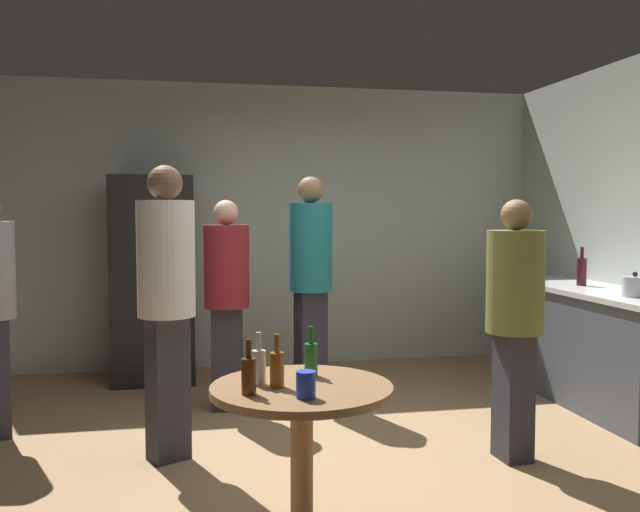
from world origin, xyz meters
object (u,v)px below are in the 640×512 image
person_in_teal_shirt (311,270)px  person_in_maroon_shirt (227,288)px  wine_bottle_on_counter (582,271)px  person_in_white_shirt (166,288)px  refrigerator (154,279)px  person_in_olive_shirt (515,309)px  beer_bottle_clear (259,365)px  beer_bottle_green (311,358)px  beer_bottle_brown (249,374)px  foreground_table (302,409)px  plastic_cup_blue (306,385)px  kettle (635,287)px  beer_bottle_amber (277,368)px

person_in_teal_shirt → person_in_maroon_shirt: 0.69m
wine_bottle_on_counter → person_in_white_shirt: person_in_white_shirt is taller
refrigerator → person_in_olive_shirt: bearing=-47.8°
wine_bottle_on_counter → person_in_white_shirt: (-3.23, -0.81, 0.02)m
refrigerator → wine_bottle_on_counter: bearing=-19.8°
beer_bottle_clear → beer_bottle_green: bearing=23.0°
beer_bottle_clear → refrigerator: bearing=100.4°
person_in_white_shirt → beer_bottle_brown: bearing=-13.8°
beer_bottle_brown → foreground_table: bearing=24.1°
beer_bottle_green → person_in_olive_shirt: person_in_olive_shirt is taller
wine_bottle_on_counter → plastic_cup_blue: (-2.64, -2.25, -0.23)m
kettle → beer_bottle_clear: bearing=-155.4°
beer_bottle_brown → person_in_maroon_shirt: person_in_maroon_shirt is taller
kettle → beer_bottle_amber: bearing=-153.8°
person_in_teal_shirt → person_in_olive_shirt: person_in_teal_shirt is taller
kettle → person_in_maroon_shirt: person_in_maroon_shirt is taller
plastic_cup_blue → person_in_white_shirt: person_in_white_shirt is taller
foreground_table → person_in_white_shirt: 1.43m
beer_bottle_clear → foreground_table: bearing=-15.3°
kettle → plastic_cup_blue: (-2.59, -1.51, -0.18)m
beer_bottle_amber → beer_bottle_green: 0.24m
beer_bottle_clear → person_in_teal_shirt: size_ratio=0.13×
beer_bottle_brown → person_in_teal_shirt: 2.57m
beer_bottle_amber → beer_bottle_clear: size_ratio=1.00×
foreground_table → person_in_white_shirt: person_in_white_shirt is taller
plastic_cup_blue → beer_bottle_amber: bearing=115.0°
beer_bottle_clear → person_in_teal_shirt: person_in_teal_shirt is taller
wine_bottle_on_counter → person_in_maroon_shirt: person_in_maroon_shirt is taller
person_in_teal_shirt → person_in_white_shirt: size_ratio=1.00×
refrigerator → person_in_maroon_shirt: (0.58, -1.06, 0.02)m
beer_bottle_clear → person_in_white_shirt: 1.27m
foreground_table → beer_bottle_amber: beer_bottle_amber is taller
person_in_teal_shirt → person_in_maroon_shirt: bearing=-92.1°
kettle → beer_bottle_clear: (-2.75, -1.26, -0.15)m
beer_bottle_brown → person_in_teal_shirt: bearing=74.0°
foreground_table → person_in_maroon_shirt: bearing=95.1°
kettle → beer_bottle_green: 2.76m
refrigerator → kettle: bearing=-30.4°
kettle → person_in_maroon_shirt: 2.91m
kettle → beer_bottle_clear: 3.03m
beer_bottle_clear → person_in_white_shirt: person_in_white_shirt is taller
beer_bottle_brown → person_in_olive_shirt: person_in_olive_shirt is taller
beer_bottle_clear → person_in_olive_shirt: (1.61, 0.79, 0.09)m
beer_bottle_amber → person_in_teal_shirt: person_in_teal_shirt is taller
refrigerator → beer_bottle_amber: size_ratio=7.83×
person_in_teal_shirt → person_in_maroon_shirt: person_in_teal_shirt is taller
beer_bottle_green → person_in_maroon_shirt: (-0.27, 2.05, 0.10)m
person_in_olive_shirt → beer_bottle_brown: bearing=26.2°
beer_bottle_green → person_in_olive_shirt: (1.36, 0.68, 0.09)m
beer_bottle_amber → person_in_maroon_shirt: size_ratio=0.15×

